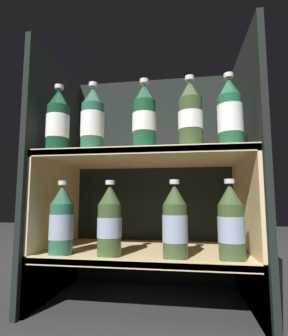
{
  "coord_description": "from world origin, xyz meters",
  "views": [
    {
      "loc": [
        0.14,
        -0.77,
        0.36
      ],
      "look_at": [
        0.0,
        0.14,
        0.47
      ],
      "focal_mm": 28.0,
      "sensor_mm": 36.0,
      "label": 1
    }
  ],
  "objects_px": {
    "bottle_lower_front_2": "(175,223)",
    "bottle_lower_front_3": "(231,224)",
    "bottle_upper_front_2": "(144,118)",
    "bottle_upper_front_4": "(230,115)",
    "bottle_lower_front_0": "(62,222)",
    "bottle_upper_front_1": "(92,121)",
    "bottle_lower_front_1": "(110,222)",
    "bottle_upper_front_0": "(58,122)",
    "bottle_upper_front_3": "(190,116)"
  },
  "relations": [
    {
      "from": "bottle_lower_front_2",
      "to": "bottle_lower_front_3",
      "type": "height_order",
      "value": "same"
    },
    {
      "from": "bottle_upper_front_2",
      "to": "bottle_upper_front_4",
      "type": "xyz_separation_m",
      "value": [
        0.27,
        0.0,
        -0.0
      ]
    },
    {
      "from": "bottle_upper_front_2",
      "to": "bottle_lower_front_0",
      "type": "distance_m",
      "value": 0.44
    },
    {
      "from": "bottle_upper_front_1",
      "to": "bottle_lower_front_1",
      "type": "relative_size",
      "value": 1.0
    },
    {
      "from": "bottle_upper_front_1",
      "to": "bottle_lower_front_2",
      "type": "relative_size",
      "value": 1.0
    },
    {
      "from": "bottle_lower_front_0",
      "to": "bottle_lower_front_2",
      "type": "height_order",
      "value": "same"
    },
    {
      "from": "bottle_upper_front_0",
      "to": "bottle_lower_front_3",
      "type": "xyz_separation_m",
      "value": [
        0.57,
        -0.0,
        -0.34
      ]
    },
    {
      "from": "bottle_lower_front_0",
      "to": "bottle_lower_front_2",
      "type": "xyz_separation_m",
      "value": [
        0.37,
        0.0,
        -0.0
      ]
    },
    {
      "from": "bottle_upper_front_0",
      "to": "bottle_lower_front_2",
      "type": "bearing_deg",
      "value": 0.0
    },
    {
      "from": "bottle_upper_front_2",
      "to": "bottle_lower_front_0",
      "type": "height_order",
      "value": "bottle_upper_front_2"
    },
    {
      "from": "bottle_lower_front_2",
      "to": "bottle_lower_front_1",
      "type": "bearing_deg",
      "value": -180.0
    },
    {
      "from": "bottle_upper_front_0",
      "to": "bottle_upper_front_4",
      "type": "xyz_separation_m",
      "value": [
        0.58,
        -0.0,
        -0.0
      ]
    },
    {
      "from": "bottle_lower_front_1",
      "to": "bottle_upper_front_4",
      "type": "bearing_deg",
      "value": 0.0
    },
    {
      "from": "bottle_upper_front_0",
      "to": "bottle_lower_front_1",
      "type": "distance_m",
      "value": 0.39
    },
    {
      "from": "bottle_upper_front_0",
      "to": "bottle_upper_front_2",
      "type": "height_order",
      "value": "same"
    },
    {
      "from": "bottle_lower_front_2",
      "to": "bottle_lower_front_3",
      "type": "bearing_deg",
      "value": -0.0
    },
    {
      "from": "bottle_lower_front_3",
      "to": "bottle_upper_front_4",
      "type": "bearing_deg",
      "value": 0.0
    },
    {
      "from": "bottle_lower_front_1",
      "to": "bottle_upper_front_2",
      "type": "bearing_deg",
      "value": 0.0
    },
    {
      "from": "bottle_upper_front_0",
      "to": "bottle_lower_front_2",
      "type": "distance_m",
      "value": 0.52
    },
    {
      "from": "bottle_upper_front_1",
      "to": "bottle_lower_front_0",
      "type": "relative_size",
      "value": 1.0
    },
    {
      "from": "bottle_upper_front_2",
      "to": "bottle_upper_front_4",
      "type": "relative_size",
      "value": 1.0
    },
    {
      "from": "bottle_upper_front_3",
      "to": "bottle_lower_front_0",
      "type": "bearing_deg",
      "value": 180.0
    },
    {
      "from": "bottle_lower_front_1",
      "to": "bottle_lower_front_3",
      "type": "distance_m",
      "value": 0.37
    },
    {
      "from": "bottle_upper_front_0",
      "to": "bottle_lower_front_2",
      "type": "height_order",
      "value": "bottle_upper_front_0"
    },
    {
      "from": "bottle_upper_front_4",
      "to": "bottle_lower_front_0",
      "type": "distance_m",
      "value": 0.64
    },
    {
      "from": "bottle_upper_front_0",
      "to": "bottle_upper_front_1",
      "type": "relative_size",
      "value": 1.0
    },
    {
      "from": "bottle_lower_front_2",
      "to": "bottle_lower_front_3",
      "type": "xyz_separation_m",
      "value": [
        0.17,
        -0.0,
        0.0
      ]
    },
    {
      "from": "bottle_upper_front_0",
      "to": "bottle_upper_front_2",
      "type": "bearing_deg",
      "value": -0.0
    },
    {
      "from": "bottle_lower_front_2",
      "to": "bottle_lower_front_3",
      "type": "distance_m",
      "value": 0.17
    },
    {
      "from": "bottle_upper_front_3",
      "to": "bottle_lower_front_2",
      "type": "bearing_deg",
      "value": 180.0
    },
    {
      "from": "bottle_upper_front_0",
      "to": "bottle_upper_front_1",
      "type": "distance_m",
      "value": 0.12
    },
    {
      "from": "bottle_upper_front_1",
      "to": "bottle_upper_front_4",
      "type": "relative_size",
      "value": 1.0
    },
    {
      "from": "bottle_upper_front_2",
      "to": "bottle_upper_front_0",
      "type": "bearing_deg",
      "value": 180.0
    },
    {
      "from": "bottle_upper_front_3",
      "to": "bottle_upper_front_1",
      "type": "bearing_deg",
      "value": 180.0
    },
    {
      "from": "bottle_lower_front_1",
      "to": "bottle_upper_front_3",
      "type": "bearing_deg",
      "value": 0.0
    },
    {
      "from": "bottle_upper_front_1",
      "to": "bottle_upper_front_4",
      "type": "bearing_deg",
      "value": 0.0
    },
    {
      "from": "bottle_lower_front_1",
      "to": "bottle_lower_front_2",
      "type": "xyz_separation_m",
      "value": [
        0.21,
        0.0,
        -0.0
      ]
    },
    {
      "from": "bottle_upper_front_0",
      "to": "bottle_upper_front_1",
      "type": "height_order",
      "value": "same"
    },
    {
      "from": "bottle_upper_front_4",
      "to": "bottle_lower_front_1",
      "type": "relative_size",
      "value": 1.0
    },
    {
      "from": "bottle_upper_front_2",
      "to": "bottle_lower_front_1",
      "type": "bearing_deg",
      "value": 180.0
    },
    {
      "from": "bottle_upper_front_3",
      "to": "bottle_lower_front_3",
      "type": "height_order",
      "value": "bottle_upper_front_3"
    },
    {
      "from": "bottle_upper_front_3",
      "to": "bottle_lower_front_3",
      "type": "distance_m",
      "value": 0.36
    },
    {
      "from": "bottle_lower_front_1",
      "to": "bottle_lower_front_2",
      "type": "height_order",
      "value": "same"
    },
    {
      "from": "bottle_upper_front_3",
      "to": "bottle_upper_front_4",
      "type": "distance_m",
      "value": 0.12
    },
    {
      "from": "bottle_upper_front_0",
      "to": "bottle_upper_front_3",
      "type": "distance_m",
      "value": 0.45
    },
    {
      "from": "bottle_upper_front_0",
      "to": "bottle_lower_front_1",
      "type": "bearing_deg",
      "value": -0.0
    },
    {
      "from": "bottle_lower_front_0",
      "to": "bottle_lower_front_2",
      "type": "distance_m",
      "value": 0.37
    },
    {
      "from": "bottle_lower_front_1",
      "to": "bottle_lower_front_0",
      "type": "bearing_deg",
      "value": 180.0
    },
    {
      "from": "bottle_upper_front_1",
      "to": "bottle_lower_front_0",
      "type": "bearing_deg",
      "value": 180.0
    },
    {
      "from": "bottle_upper_front_1",
      "to": "bottle_lower_front_3",
      "type": "height_order",
      "value": "bottle_upper_front_1"
    }
  ]
}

